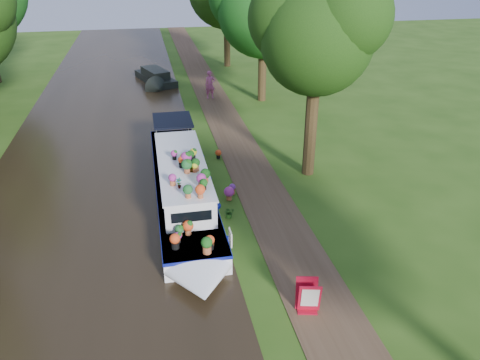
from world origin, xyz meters
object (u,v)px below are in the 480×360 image
sandwich_board (308,297)px  second_boat (156,78)px  plant_boat (183,185)px  pedestrian_pink (210,85)px

sandwich_board → second_boat: bearing=109.9°
plant_boat → pedestrian_pink: plant_boat is taller
second_boat → sandwich_board: bearing=-101.9°
second_boat → pedestrian_pink: pedestrian_pink is taller
sandwich_board → pedestrian_pink: (0.32, 22.14, 0.50)m
second_boat → pedestrian_pink: 6.21m
plant_boat → second_boat: (-0.36, 19.91, -0.39)m
pedestrian_pink → sandwich_board: bearing=-91.6°
second_boat → sandwich_board: 27.36m
sandwich_board → pedestrian_pink: 22.15m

